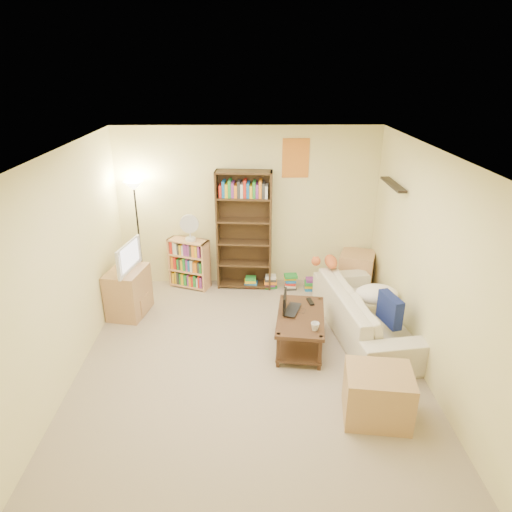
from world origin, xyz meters
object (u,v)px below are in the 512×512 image
(television, at_px, (124,257))
(floor_lamp, at_px, (136,204))
(end_cabinet, at_px, (378,395))
(tall_bookshelf, at_px, (244,228))
(tv_stand, at_px, (128,292))
(sofa, at_px, (365,312))
(laptop, at_px, (296,311))
(desk_fan, at_px, (190,227))
(side_table, at_px, (357,270))
(mug, at_px, (315,326))
(short_bookshelf, at_px, (189,264))
(tabby_cat, at_px, (328,262))
(coffee_table, at_px, (300,326))

(television, distance_m, floor_lamp, 0.95)
(end_cabinet, bearing_deg, tall_bookshelf, 114.04)
(end_cabinet, bearing_deg, tv_stand, 144.12)
(tv_stand, height_order, tall_bookshelf, tall_bookshelf)
(sofa, height_order, laptop, sofa)
(sofa, height_order, tv_stand, tv_stand)
(desk_fan, relative_size, side_table, 0.72)
(floor_lamp, bearing_deg, tv_stand, -91.98)
(laptop, height_order, end_cabinet, end_cabinet)
(laptop, height_order, tall_bookshelf, tall_bookshelf)
(mug, bearing_deg, laptop, 111.93)
(short_bookshelf, height_order, desk_fan, desk_fan)
(tabby_cat, height_order, television, television)
(coffee_table, distance_m, floor_lamp, 3.07)
(tabby_cat, distance_m, mug, 1.49)
(sofa, bearing_deg, floor_lamp, 58.54)
(sofa, xyz_separation_m, coffee_table, (-0.89, -0.32, -0.01))
(laptop, relative_size, short_bookshelf, 0.54)
(tall_bookshelf, bearing_deg, tv_stand, -147.95)
(television, relative_size, tall_bookshelf, 0.38)
(floor_lamp, bearing_deg, mug, -40.00)
(tabby_cat, bearing_deg, television, -176.14)
(coffee_table, bearing_deg, sofa, 27.72)
(floor_lamp, bearing_deg, sofa, -23.30)
(side_table, bearing_deg, short_bookshelf, 178.27)
(end_cabinet, bearing_deg, desk_fan, 126.28)
(laptop, distance_m, floor_lamp, 2.93)
(sofa, relative_size, side_table, 3.78)
(floor_lamp, bearing_deg, coffee_table, -36.36)
(tabby_cat, height_order, tv_stand, tabby_cat)
(sofa, relative_size, end_cabinet, 3.42)
(tabby_cat, relative_size, tv_stand, 0.72)
(tv_stand, bearing_deg, laptop, -8.19)
(sofa, relative_size, short_bookshelf, 2.75)
(tabby_cat, distance_m, coffee_table, 1.26)
(tabby_cat, height_order, laptop, tabby_cat)
(tv_stand, bearing_deg, desk_fan, 55.73)
(laptop, distance_m, end_cabinet, 1.52)
(laptop, bearing_deg, sofa, -55.74)
(tv_stand, height_order, short_bookshelf, short_bookshelf)
(television, height_order, side_table, television)
(short_bookshelf, bearing_deg, tv_stand, -110.23)
(mug, xyz_separation_m, tall_bookshelf, (-0.83, 2.08, 0.49))
(television, distance_m, side_table, 3.55)
(tall_bookshelf, relative_size, floor_lamp, 1.08)
(laptop, height_order, desk_fan, desk_fan)
(mug, relative_size, short_bookshelf, 0.17)
(mug, bearing_deg, television, 153.37)
(tabby_cat, xyz_separation_m, mug, (-0.38, -1.43, -0.20))
(tv_stand, relative_size, tall_bookshelf, 0.36)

